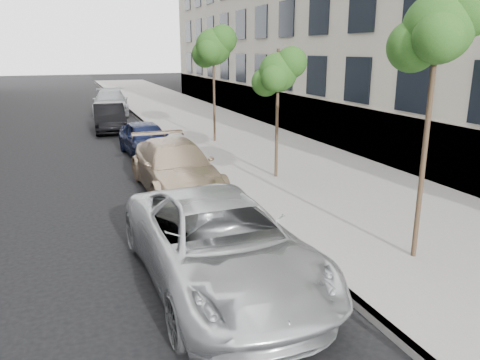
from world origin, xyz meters
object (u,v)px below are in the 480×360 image
minivan (220,243)px  suv (176,167)px  tree_far (214,47)px  sedan_black (109,118)px  tree_near (439,29)px  sedan_rear (111,102)px  sedan_blue (146,139)px  tree_mid (279,72)px

minivan → suv: (0.60, 5.98, -0.05)m
tree_far → minivan: size_ratio=0.88×
tree_far → sedan_black: size_ratio=1.16×
tree_near → suv: bearing=117.1°
sedan_rear → tree_far: bearing=-68.4°
tree_near → sedan_black: (-4.09, 18.11, -3.75)m
minivan → sedan_black: minivan is taller
sedan_blue → tree_near: bearing=-78.3°
tree_far → sedan_blue: tree_far is taller
minivan → sedan_blue: bearing=85.7°
sedan_rear → sedan_blue: bearing=-84.0°
tree_near → sedan_rear: 25.39m
tree_mid → sedan_black: tree_mid is taller
tree_mid → minivan: size_ratio=0.72×
minivan → suv: 6.01m
minivan → sedan_blue: size_ratio=1.41×
sedan_blue → sedan_black: size_ratio=0.93×
tree_mid → sedan_rear: bearing=100.2°
minivan → sedan_rear: bearing=87.4°
suv → sedan_rear: sedan_rear is taller
tree_mid → sedan_black: bearing=109.4°
tree_near → tree_mid: (0.00, 6.50, -1.02)m
tree_near → sedan_rear: bearing=97.6°
tree_far → sedan_rear: 12.83m
tree_near → tree_far: size_ratio=1.03×
sedan_blue → sedan_rear: bearing=85.8°
tree_mid → suv: size_ratio=0.80×
sedan_black → tree_mid: bearing=-67.6°
tree_mid → suv: bearing=179.8°
minivan → sedan_black: bearing=89.3°
tree_mid → tree_far: 6.55m
suv → tree_mid: bearing=-1.1°
sedan_rear → tree_near: bearing=-76.4°
tree_near → tree_mid: bearing=90.0°
tree_mid → tree_far: tree_far is taller
tree_mid → sedan_rear: tree_mid is taller
tree_near → tree_mid: tree_near is taller
sedan_blue → sedan_rear: sedan_rear is taller
suv → sedan_black: suv is taller
sedan_black → minivan: bearing=-86.5°
tree_near → sedan_black: bearing=102.7°
tree_near → suv: 8.20m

